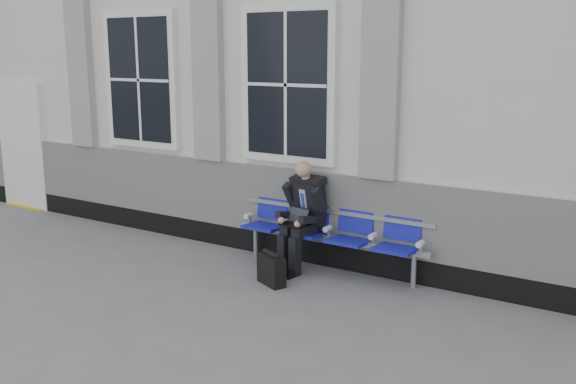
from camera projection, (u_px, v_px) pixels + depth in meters
The scene contains 5 objects.
ground at pixel (196, 286), 7.40m from camera, with size 70.00×70.00×0.00m, color slate.
station_building at pixel (338, 80), 9.80m from camera, with size 14.40×4.40×4.49m.
bench at pixel (330, 227), 7.84m from camera, with size 2.60×0.47×0.91m.
businessman at pixel (303, 211), 7.85m from camera, with size 0.56×0.75×1.36m.
briefcase at pixel (271, 269), 7.43m from camera, with size 0.42×0.31×0.40m.
Camera 1 is at (4.62, -5.36, 2.66)m, focal length 40.00 mm.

